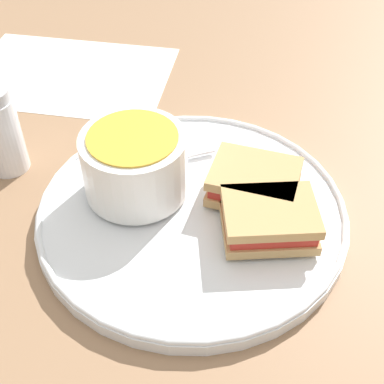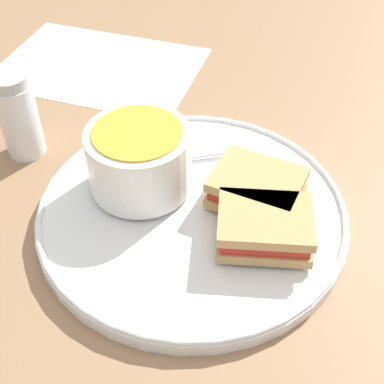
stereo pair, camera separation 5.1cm
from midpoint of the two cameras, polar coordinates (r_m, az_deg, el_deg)
ground_plane at (r=0.54m, az=2.73°, el=-2.90°), size 2.40×2.40×0.00m
plate at (r=0.53m, az=2.76°, el=-2.22°), size 0.31×0.31×0.02m
soup_bowl at (r=0.52m, az=-2.87°, el=3.48°), size 0.10×0.10×0.07m
spoon at (r=0.57m, az=-3.53°, el=3.17°), size 0.03×0.12×0.01m
sandwich_half_near at (r=0.49m, az=10.72°, el=-3.84°), size 0.08×0.10×0.03m
sandwich_half_far at (r=0.53m, az=9.60°, el=0.55°), size 0.10×0.11×0.03m
salt_shaker at (r=0.61m, az=-15.75°, el=7.69°), size 0.04×0.04×0.10m
menu_sheet at (r=0.77m, az=-7.96°, el=13.06°), size 0.29×0.33×0.00m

